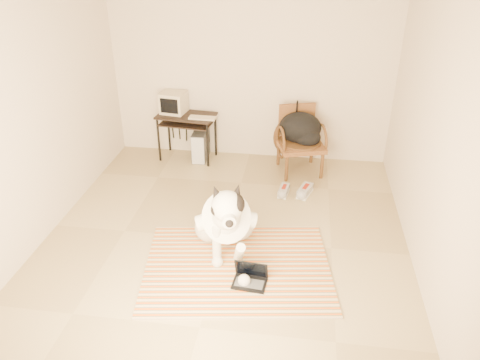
% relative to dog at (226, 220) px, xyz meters
% --- Properties ---
extents(floor, '(4.50, 4.50, 0.00)m').
position_rel_dog_xyz_m(floor, '(-0.04, 0.19, -0.39)').
color(floor, tan).
rests_on(floor, ground).
extents(wall_back, '(4.50, 0.00, 4.50)m').
position_rel_dog_xyz_m(wall_back, '(-0.04, 2.44, 0.96)').
color(wall_back, beige).
rests_on(wall_back, floor).
extents(wall_front, '(4.50, 0.00, 4.50)m').
position_rel_dog_xyz_m(wall_front, '(-0.04, -2.06, 0.96)').
color(wall_front, beige).
rests_on(wall_front, floor).
extents(wall_left, '(0.00, 4.50, 4.50)m').
position_rel_dog_xyz_m(wall_left, '(-2.04, 0.19, 0.96)').
color(wall_left, beige).
rests_on(wall_left, floor).
extents(wall_right, '(0.00, 4.50, 4.50)m').
position_rel_dog_xyz_m(wall_right, '(1.96, 0.19, 0.96)').
color(wall_right, beige).
rests_on(wall_right, floor).
extents(rug, '(2.07, 1.69, 0.02)m').
position_rel_dog_xyz_m(rug, '(0.17, -0.29, -0.38)').
color(rug, orange).
rests_on(rug, floor).
extents(dog, '(0.70, 1.28, 0.98)m').
position_rel_dog_xyz_m(dog, '(0.00, 0.00, 0.00)').
color(dog, silver).
rests_on(dog, rug).
extents(laptop, '(0.35, 0.26, 0.23)m').
position_rel_dog_xyz_m(laptop, '(0.32, -0.50, -0.31)').
color(laptop, black).
rests_on(laptop, rug).
extents(computer_desk, '(0.87, 0.55, 0.69)m').
position_rel_dog_xyz_m(computer_desk, '(-0.94, 2.17, 0.20)').
color(computer_desk, black).
rests_on(computer_desk, floor).
extents(crt_monitor, '(0.38, 0.37, 0.30)m').
position_rel_dog_xyz_m(crt_monitor, '(-1.14, 2.25, 0.44)').
color(crt_monitor, beige).
rests_on(crt_monitor, computer_desk).
extents(desk_keyboard, '(0.39, 0.16, 0.02)m').
position_rel_dog_xyz_m(desk_keyboard, '(-0.68, 2.06, 0.31)').
color(desk_keyboard, beige).
rests_on(desk_keyboard, computer_desk).
extents(pc_tower, '(0.21, 0.47, 0.44)m').
position_rel_dog_xyz_m(pc_tower, '(-0.75, 2.19, -0.17)').
color(pc_tower, '#454547').
rests_on(pc_tower, floor).
extents(rattan_chair, '(0.74, 0.73, 0.91)m').
position_rel_dog_xyz_m(rattan_chair, '(0.71, 2.02, 0.07)').
color(rattan_chair, brown).
rests_on(rattan_chair, floor).
extents(backpack, '(0.58, 0.51, 0.43)m').
position_rel_dog_xyz_m(backpack, '(0.72, 2.03, 0.23)').
color(backpack, black).
rests_on(backpack, rattan_chair).
extents(sneaker_left, '(0.15, 0.30, 0.10)m').
position_rel_dog_xyz_m(sneaker_left, '(0.55, 1.29, -0.35)').
color(sneaker_left, white).
rests_on(sneaker_left, floor).
extents(sneaker_right, '(0.22, 0.35, 0.11)m').
position_rel_dog_xyz_m(sneaker_right, '(0.82, 1.31, -0.34)').
color(sneaker_right, white).
rests_on(sneaker_right, floor).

